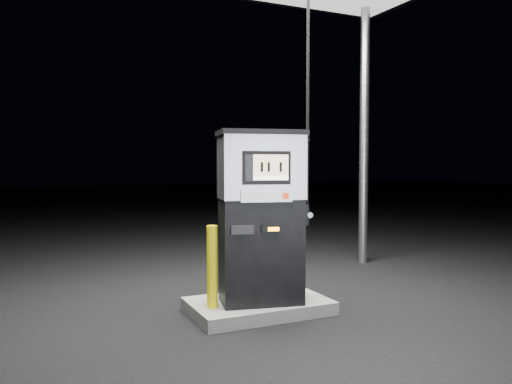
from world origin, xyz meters
name	(u,v)px	position (x,y,z in m)	size (l,w,h in m)	color
ground	(258,312)	(0.00, 0.00, 0.00)	(80.00, 80.00, 0.00)	black
pump_island	(258,306)	(0.00, 0.00, 0.07)	(1.60, 1.00, 0.15)	slate
fuel_dispenser	(261,215)	(-0.01, -0.10, 1.17)	(1.14, 0.78, 4.11)	black
bollard_left	(212,267)	(-0.60, -0.07, 0.61)	(0.12, 0.12, 0.92)	#FFE90E
bollard_right	(298,263)	(0.55, 0.03, 0.54)	(0.10, 0.10, 0.78)	#FFE90E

